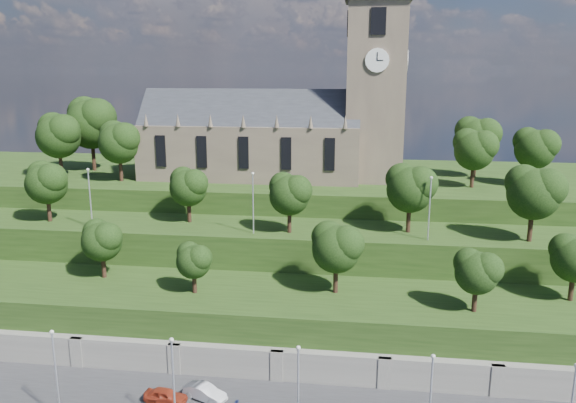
# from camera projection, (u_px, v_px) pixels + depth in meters

# --- Properties ---
(retaining_wall) EXTENTS (160.00, 2.10, 5.00)m
(retaining_wall) POSITION_uv_depth(u_px,v_px,m) (227.00, 368.00, 54.46)
(retaining_wall) COLOR slate
(retaining_wall) RESTS_ON ground
(embankment_lower) EXTENTS (160.00, 12.00, 8.00)m
(embankment_lower) POSITION_uv_depth(u_px,v_px,m) (240.00, 326.00, 59.94)
(embankment_lower) COLOR #1E3712
(embankment_lower) RESTS_ON ground
(embankment_upper) EXTENTS (160.00, 10.00, 12.00)m
(embankment_upper) POSITION_uv_depth(u_px,v_px,m) (259.00, 273.00, 70.10)
(embankment_upper) COLOR #1E3712
(embankment_upper) RESTS_ON ground
(hilltop) EXTENTS (160.00, 32.00, 15.00)m
(hilltop) POSITION_uv_depth(u_px,v_px,m) (282.00, 219.00, 90.04)
(hilltop) COLOR #1E3712
(hilltop) RESTS_ON ground
(church) EXTENTS (38.60, 12.35, 27.60)m
(church) POSITION_uv_depth(u_px,v_px,m) (284.00, 127.00, 82.66)
(church) COLOR brown
(church) RESTS_ON hilltop
(trees_lower) EXTENTS (68.42, 8.54, 7.53)m
(trees_lower) POSITION_uv_depth(u_px,v_px,m) (274.00, 250.00, 57.77)
(trees_lower) COLOR black
(trees_lower) RESTS_ON embankment_lower
(trees_upper) EXTENTS (63.90, 8.21, 8.57)m
(trees_upper) POSITION_uv_depth(u_px,v_px,m) (313.00, 187.00, 65.79)
(trees_upper) COLOR black
(trees_upper) RESTS_ON embankment_upper
(trees_hilltop) EXTENTS (74.90, 15.95, 11.73)m
(trees_hilltop) POSITION_uv_depth(u_px,v_px,m) (228.00, 133.00, 83.06)
(trees_hilltop) COLOR black
(trees_hilltop) RESTS_ON hilltop
(lamp_posts_promenade) EXTENTS (60.36, 0.36, 8.27)m
(lamp_posts_promenade) POSITION_uv_depth(u_px,v_px,m) (173.00, 378.00, 44.60)
(lamp_posts_promenade) COLOR #B2B2B7
(lamp_posts_promenade) RESTS_ON promenade
(lamp_posts_upper) EXTENTS (40.36, 0.36, 7.32)m
(lamp_posts_upper) POSITION_uv_depth(u_px,v_px,m) (253.00, 198.00, 64.88)
(lamp_posts_upper) COLOR #B2B2B7
(lamp_posts_upper) RESTS_ON embankment_upper
(car_left) EXTENTS (3.97, 1.89, 1.31)m
(car_left) POSITION_uv_depth(u_px,v_px,m) (166.00, 396.00, 49.44)
(car_left) COLOR maroon
(car_left) RESTS_ON promenade
(car_middle) EXTENTS (4.29, 2.81, 1.34)m
(car_middle) POSITION_uv_depth(u_px,v_px,m) (205.00, 392.00, 49.94)
(car_middle) COLOR #A9A9AE
(car_middle) RESTS_ON promenade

